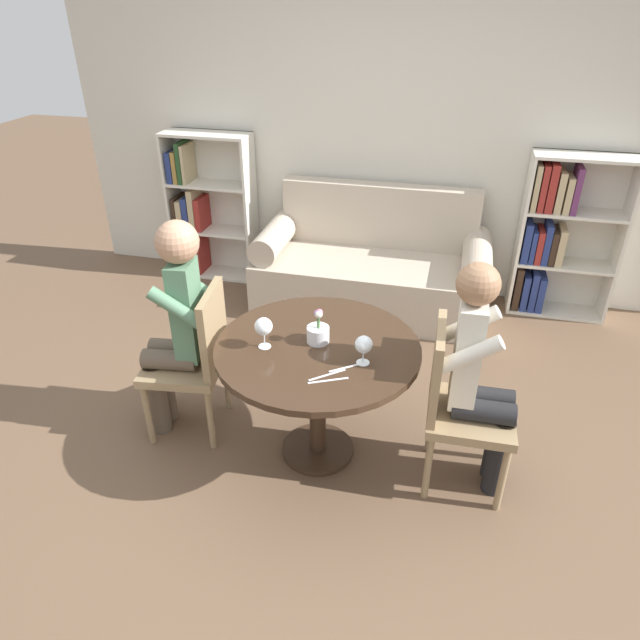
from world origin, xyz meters
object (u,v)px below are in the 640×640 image
(chair_left, at_px, (196,356))
(flower_vase, at_px, (318,331))
(wine_glass_left, at_px, (264,327))
(wine_glass_right, at_px, (364,345))
(chair_right, at_px, (457,402))
(person_left, at_px, (175,324))
(person_right, at_px, (480,377))
(bookshelf_right, at_px, (555,236))
(bookshelf_left, at_px, (204,210))
(couch, at_px, (372,270))

(chair_left, xyz_separation_m, flower_vase, (0.70, -0.02, 0.28))
(wine_glass_left, distance_m, wine_glass_right, 0.50)
(chair_right, relative_size, person_left, 0.70)
(chair_right, xyz_separation_m, wine_glass_left, (-0.96, -0.07, 0.33))
(chair_left, relative_size, person_right, 0.73)
(bookshelf_right, distance_m, chair_right, 2.14)
(person_left, bearing_deg, bookshelf_left, -167.43)
(bookshelf_left, height_order, flower_vase, bookshelf_left)
(chair_left, bearing_deg, wine_glass_left, 66.81)
(person_right, height_order, wine_glass_left, person_right)
(couch, height_order, bookshelf_left, bookshelf_left)
(person_right, bearing_deg, chair_left, 86.33)
(bookshelf_left, relative_size, wine_glass_right, 8.45)
(chair_left, bearing_deg, bookshelf_right, 126.26)
(wine_glass_right, xyz_separation_m, flower_vase, (-0.25, 0.13, -0.04))
(bookshelf_right, relative_size, wine_glass_left, 7.60)
(bookshelf_right, bearing_deg, person_right, -105.01)
(wine_glass_right, relative_size, flower_vase, 0.78)
(bookshelf_right, height_order, person_right, bookshelf_right)
(wine_glass_left, height_order, wine_glass_right, wine_glass_left)
(couch, bearing_deg, chair_right, -68.22)
(couch, height_order, chair_right, couch)
(chair_left, relative_size, person_left, 0.70)
(bookshelf_left, relative_size, chair_left, 1.38)
(flower_vase, bearing_deg, person_right, -2.86)
(chair_left, bearing_deg, wine_glass_right, 73.60)
(chair_left, height_order, chair_right, same)
(person_left, relative_size, person_right, 1.03)
(person_right, xyz_separation_m, flower_vase, (-0.81, 0.04, 0.12))
(bookshelf_right, height_order, chair_left, bookshelf_right)
(chair_right, bearing_deg, chair_left, 86.03)
(chair_right, relative_size, person_right, 0.73)
(bookshelf_left, bearing_deg, bookshelf_right, -0.07)
(chair_left, bearing_deg, person_right, 80.22)
(wine_glass_right, height_order, flower_vase, flower_vase)
(chair_left, distance_m, person_right, 1.52)
(couch, height_order, chair_left, couch)
(bookshelf_right, bearing_deg, couch, -169.03)
(bookshelf_right, relative_size, chair_right, 1.38)
(couch, xyz_separation_m, chair_right, (0.71, -1.78, 0.18))
(person_right, bearing_deg, wine_glass_left, 92.31)
(flower_vase, bearing_deg, person_left, -179.80)
(chair_left, xyz_separation_m, wine_glass_right, (0.96, -0.15, 0.31))
(bookshelf_left, bearing_deg, person_right, -41.18)
(chair_right, distance_m, wine_glass_left, 1.02)
(couch, bearing_deg, flower_vase, -90.22)
(person_left, bearing_deg, chair_right, 80.79)
(bookshelf_right, bearing_deg, wine_glass_right, -117.33)
(bookshelf_left, relative_size, bookshelf_right, 1.00)
(bookshelf_right, relative_size, person_right, 1.00)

